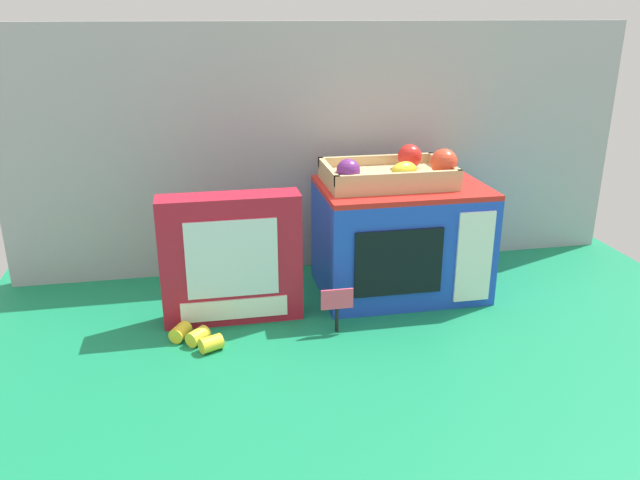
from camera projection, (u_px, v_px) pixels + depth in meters
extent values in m
plane|color=#147A4C|center=(346.00, 301.00, 1.51)|extent=(1.70, 1.70, 0.00)
cube|color=#A0A3A8|center=(325.00, 149.00, 1.64)|extent=(1.61, 0.03, 0.63)
cube|color=blue|center=(400.00, 241.00, 1.53)|extent=(0.39, 0.27, 0.26)
cube|color=red|center=(402.00, 187.00, 1.49)|extent=(0.39, 0.27, 0.01)
cube|color=black|center=(399.00, 263.00, 1.40)|extent=(0.20, 0.01, 0.15)
cube|color=white|center=(474.00, 257.00, 1.43)|extent=(0.09, 0.01, 0.22)
cube|color=tan|center=(387.00, 179.00, 1.49)|extent=(0.30, 0.20, 0.02)
cube|color=tan|center=(399.00, 178.00, 1.40)|extent=(0.30, 0.01, 0.02)
cube|color=tan|center=(377.00, 160.00, 1.57)|extent=(0.30, 0.01, 0.02)
cube|color=tan|center=(329.00, 171.00, 1.46)|extent=(0.01, 0.20, 0.02)
cube|color=tan|center=(444.00, 166.00, 1.51)|extent=(0.01, 0.20, 0.02)
ellipsoid|color=yellow|center=(405.00, 171.00, 1.42)|extent=(0.08, 0.06, 0.04)
sphere|color=#72287F|center=(348.00, 170.00, 1.40)|extent=(0.05, 0.05, 0.05)
sphere|color=red|center=(410.00, 156.00, 1.53)|extent=(0.06, 0.06, 0.06)
sphere|color=#E04228|center=(444.00, 162.00, 1.46)|extent=(0.06, 0.06, 0.06)
cube|color=#B2192D|center=(231.00, 259.00, 1.38)|extent=(0.30, 0.08, 0.29)
cube|color=silver|center=(232.00, 259.00, 1.34)|extent=(0.20, 0.00, 0.17)
cube|color=white|center=(235.00, 309.00, 1.38)|extent=(0.23, 0.00, 0.05)
cylinder|color=black|center=(337.00, 320.00, 1.36)|extent=(0.01, 0.01, 0.06)
cube|color=#F44C6B|center=(337.00, 299.00, 1.34)|extent=(0.07, 0.00, 0.05)
cylinder|color=yellow|center=(211.00, 344.00, 1.28)|extent=(0.05, 0.05, 0.03)
cylinder|color=yellow|center=(198.00, 336.00, 1.31)|extent=(0.05, 0.05, 0.03)
cylinder|color=yellow|center=(180.00, 332.00, 1.33)|extent=(0.05, 0.05, 0.03)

